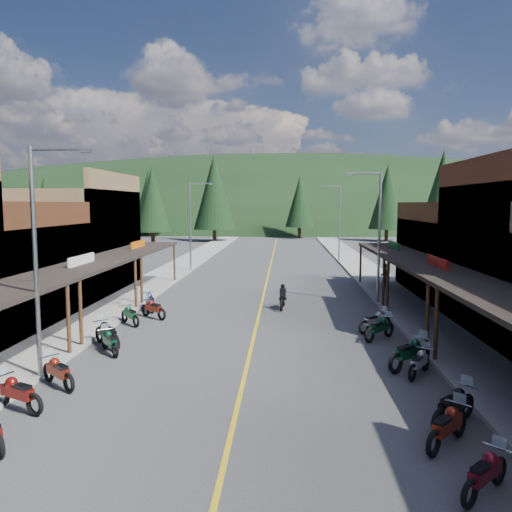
% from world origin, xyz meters
% --- Properties ---
extents(ground, '(220.00, 220.00, 0.00)m').
position_xyz_m(ground, '(0.00, 0.00, 0.00)').
color(ground, '#38383A').
rests_on(ground, ground).
extents(centerline, '(0.15, 90.00, 0.01)m').
position_xyz_m(centerline, '(0.00, 20.00, 0.01)').
color(centerline, gold).
rests_on(centerline, ground).
extents(sidewalk_west, '(3.40, 94.00, 0.15)m').
position_xyz_m(sidewalk_west, '(-8.70, 20.00, 0.07)').
color(sidewalk_west, gray).
rests_on(sidewalk_west, ground).
extents(sidewalk_east, '(3.40, 94.00, 0.15)m').
position_xyz_m(sidewalk_east, '(8.70, 20.00, 0.07)').
color(sidewalk_east, gray).
rests_on(sidewalk_east, ground).
extents(shop_west_3, '(10.90, 10.20, 8.20)m').
position_xyz_m(shop_west_3, '(-13.78, 11.30, 3.52)').
color(shop_west_3, brown).
rests_on(shop_west_3, ground).
extents(shop_east_3, '(10.90, 10.20, 6.20)m').
position_xyz_m(shop_east_3, '(13.75, 11.30, 2.53)').
color(shop_east_3, '#4C2D16').
rests_on(shop_east_3, ground).
extents(streetlight_0, '(2.16, 0.18, 8.00)m').
position_xyz_m(streetlight_0, '(-6.95, -6.00, 4.46)').
color(streetlight_0, gray).
rests_on(streetlight_0, ground).
extents(streetlight_1, '(2.16, 0.18, 8.00)m').
position_xyz_m(streetlight_1, '(-6.95, 22.00, 4.46)').
color(streetlight_1, gray).
rests_on(streetlight_1, ground).
extents(streetlight_2, '(2.16, 0.18, 8.00)m').
position_xyz_m(streetlight_2, '(6.95, 8.00, 4.46)').
color(streetlight_2, gray).
rests_on(streetlight_2, ground).
extents(streetlight_3, '(2.16, 0.18, 8.00)m').
position_xyz_m(streetlight_3, '(6.95, 30.00, 4.46)').
color(streetlight_3, gray).
rests_on(streetlight_3, ground).
extents(ridge_hill, '(310.00, 140.00, 60.00)m').
position_xyz_m(ridge_hill, '(0.00, 135.00, 0.00)').
color(ridge_hill, black).
rests_on(ridge_hill, ground).
extents(pine_0, '(5.04, 5.04, 11.00)m').
position_xyz_m(pine_0, '(-40.00, 62.00, 6.48)').
color(pine_0, black).
rests_on(pine_0, ground).
extents(pine_1, '(5.88, 5.88, 12.50)m').
position_xyz_m(pine_1, '(-24.00, 70.00, 7.24)').
color(pine_1, black).
rests_on(pine_1, ground).
extents(pine_2, '(6.72, 6.72, 14.00)m').
position_xyz_m(pine_2, '(-10.00, 58.00, 7.99)').
color(pine_2, black).
rests_on(pine_2, ground).
extents(pine_3, '(5.04, 5.04, 11.00)m').
position_xyz_m(pine_3, '(4.00, 66.00, 6.48)').
color(pine_3, black).
rests_on(pine_3, ground).
extents(pine_4, '(5.88, 5.88, 12.50)m').
position_xyz_m(pine_4, '(18.00, 60.00, 7.24)').
color(pine_4, black).
rests_on(pine_4, ground).
extents(pine_5, '(6.72, 6.72, 14.00)m').
position_xyz_m(pine_5, '(34.00, 72.00, 7.99)').
color(pine_5, black).
rests_on(pine_5, ground).
extents(pine_7, '(5.88, 5.88, 12.50)m').
position_xyz_m(pine_7, '(-32.00, 76.00, 7.24)').
color(pine_7, black).
rests_on(pine_7, ground).
extents(pine_8, '(4.48, 4.48, 10.00)m').
position_xyz_m(pine_8, '(-22.00, 40.00, 5.98)').
color(pine_8, black).
rests_on(pine_8, ground).
extents(pine_9, '(4.93, 4.93, 10.80)m').
position_xyz_m(pine_9, '(24.00, 45.00, 6.38)').
color(pine_9, black).
rests_on(pine_9, ground).
extents(pine_10, '(5.38, 5.38, 11.60)m').
position_xyz_m(pine_10, '(-18.00, 50.00, 6.78)').
color(pine_10, black).
rests_on(pine_10, ground).
extents(pine_11, '(5.82, 5.82, 12.40)m').
position_xyz_m(pine_11, '(20.00, 38.00, 7.19)').
color(pine_11, black).
rests_on(pine_11, ground).
extents(bike_west_4, '(2.22, 1.56, 1.21)m').
position_xyz_m(bike_west_4, '(-6.44, -8.68, 0.61)').
color(bike_west_4, '#66100D').
rests_on(bike_west_4, ground).
extents(bike_west_5, '(2.01, 1.83, 1.17)m').
position_xyz_m(bike_west_5, '(-6.11, -6.75, 0.59)').
color(bike_west_5, maroon).
rests_on(bike_west_5, ground).
extents(bike_west_6, '(1.67, 1.92, 1.10)m').
position_xyz_m(bike_west_6, '(-5.71, -2.96, 0.55)').
color(bike_west_6, '#0B371F').
rests_on(bike_west_6, ground).
extents(bike_west_7, '(2.09, 2.15, 1.29)m').
position_xyz_m(bike_west_7, '(-6.14, -2.05, 0.64)').
color(bike_west_7, black).
rests_on(bike_west_7, ground).
extents(bike_west_8, '(1.76, 1.88, 1.11)m').
position_xyz_m(bike_west_8, '(-6.39, 1.90, 0.55)').
color(bike_west_8, '#0D441F').
rests_on(bike_west_8, ground).
extents(bike_west_9, '(1.99, 1.81, 1.16)m').
position_xyz_m(bike_west_9, '(-5.58, 3.38, 0.58)').
color(bike_west_9, maroon).
rests_on(bike_west_9, ground).
extents(bike_west_10, '(1.54, 2.19, 1.20)m').
position_xyz_m(bike_west_10, '(-6.29, 5.28, 0.60)').
color(bike_west_10, navy).
rests_on(bike_west_10, ground).
extents(bike_east_2, '(1.78, 1.76, 1.07)m').
position_xyz_m(bike_east_2, '(5.61, -12.29, 0.54)').
color(bike_east_2, maroon).
rests_on(bike_east_2, ground).
extents(bike_east_3, '(1.89, 1.99, 1.18)m').
position_xyz_m(bike_east_3, '(5.51, -10.16, 0.59)').
color(bike_east_3, maroon).
rests_on(bike_east_3, ground).
extents(bike_east_4, '(2.04, 2.02, 1.23)m').
position_xyz_m(bike_east_4, '(6.07, -8.93, 0.61)').
color(bike_east_4, black).
rests_on(bike_east_4, ground).
extents(bike_east_5, '(1.58, 1.92, 1.08)m').
position_xyz_m(bike_east_5, '(6.19, -4.94, 0.54)').
color(bike_east_5, '#9F9EA3').
rests_on(bike_east_5, ground).
extents(bike_east_6, '(2.27, 2.10, 1.33)m').
position_xyz_m(bike_east_6, '(6.04, -4.20, 0.67)').
color(bike_east_6, '#0A361D').
rests_on(bike_east_6, ground).
extents(bike_east_7, '(1.97, 1.97, 1.19)m').
position_xyz_m(bike_east_7, '(5.68, -0.20, 0.60)').
color(bike_east_7, '#0C3D1D').
rests_on(bike_east_7, ground).
extents(bike_east_8, '(2.05, 1.78, 1.17)m').
position_xyz_m(bike_east_8, '(5.72, 1.13, 0.59)').
color(bike_east_8, '#A0A1A5').
rests_on(bike_east_8, ground).
extents(rider_on_bike, '(0.83, 2.03, 1.51)m').
position_xyz_m(rider_on_bike, '(1.30, 6.19, 0.60)').
color(rider_on_bike, black).
rests_on(rider_on_bike, ground).
extents(pedestrian_east_b, '(0.91, 0.88, 1.66)m').
position_xyz_m(pedestrian_east_b, '(8.59, 13.70, 0.98)').
color(pedestrian_east_b, brown).
rests_on(pedestrian_east_b, sidewalk_east).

